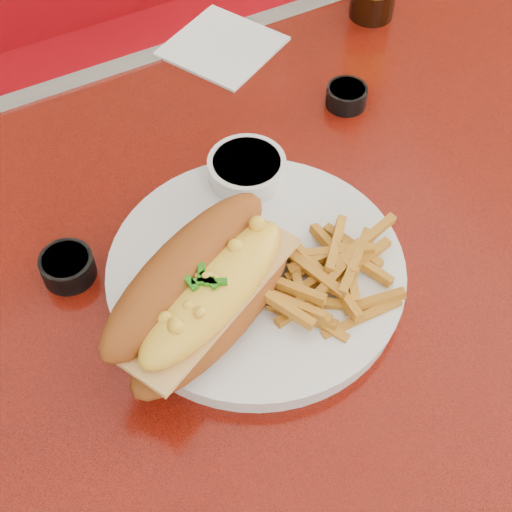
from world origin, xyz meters
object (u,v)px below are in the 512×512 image
mac_hoagie (204,291)px  fork (290,261)px  booth_bench_far (116,129)px  gravy_ramekin (247,175)px  sauce_cup_left (67,266)px  sauce_cup_right (347,95)px  diner_table (317,334)px  dinner_plate (256,272)px

mac_hoagie → fork: bearing=-16.4°
mac_hoagie → booth_bench_far: bearing=53.9°
gravy_ramekin → sauce_cup_left: (-0.22, -0.02, -0.01)m
gravy_ramekin → sauce_cup_right: bearing=21.6°
sauce_cup_right → diner_table: bearing=-127.3°
diner_table → sauce_cup_right: (0.15, 0.19, 0.18)m
booth_bench_far → sauce_cup_right: (0.15, -0.62, 0.50)m
booth_bench_far → dinner_plate: (-0.08, -0.80, 0.50)m
sauce_cup_left → sauce_cup_right: size_ratio=1.31×
fork → sauce_cup_left: 0.23m
dinner_plate → sauce_cup_left: (-0.17, 0.10, 0.00)m
dinner_plate → mac_hoagie: (-0.07, -0.03, 0.05)m
sauce_cup_left → sauce_cup_right: sauce_cup_left is taller
booth_bench_far → mac_hoagie: size_ratio=4.81×
dinner_plate → mac_hoagie: bearing=-158.5°
gravy_ramekin → sauce_cup_left: 0.22m
diner_table → fork: size_ratio=7.85×
booth_bench_far → dinner_plate: booth_bench_far is taller
booth_bench_far → gravy_ramekin: (-0.03, -0.69, 0.51)m
mac_hoagie → gravy_ramekin: size_ratio=2.60×
booth_bench_far → mac_hoagie: 1.00m
sauce_cup_left → gravy_ramekin: bearing=4.2°
booth_bench_far → sauce_cup_left: 0.90m
booth_bench_far → fork: booth_bench_far is taller
booth_bench_far → sauce_cup_left: bearing=-109.5°
fork → sauce_cup_right: (0.19, 0.19, -0.01)m
diner_table → booth_bench_far: bearing=90.0°
booth_bench_far → sauce_cup_left: size_ratio=17.51×
diner_table → sauce_cup_left: size_ratio=17.95×
diner_table → sauce_cup_left: sauce_cup_left is taller
diner_table → dinner_plate: size_ratio=3.75×
sauce_cup_right → mac_hoagie: bearing=-144.7°
dinner_plate → gravy_ramekin: 0.12m
sauce_cup_left → sauce_cup_right: (0.40, 0.09, -0.00)m
diner_table → booth_bench_far: (0.00, 0.81, -0.32)m
mac_hoagie → gravy_ramekin: mac_hoagie is taller
diner_table → fork: 0.19m
gravy_ramekin → sauce_cup_right: (0.18, 0.07, -0.01)m
diner_table → dinner_plate: bearing=172.3°
diner_table → booth_bench_far: size_ratio=1.03×
sauce_cup_right → sauce_cup_left: bearing=-167.6°
diner_table → sauce_cup_right: sauce_cup_right is taller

